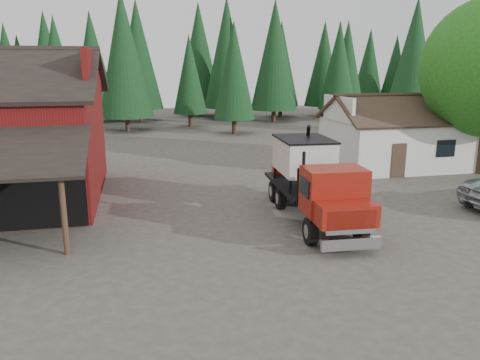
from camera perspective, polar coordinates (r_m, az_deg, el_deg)
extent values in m
plane|color=#484138|center=(15.41, 0.05, -10.25)|extent=(120.00, 120.00, 0.00)
cube|color=maroon|center=(23.84, -17.54, 12.45)|extent=(0.25, 7.00, 2.00)
cylinder|color=#382619|center=(16.78, -20.67, -4.03)|extent=(0.20, 0.20, 2.80)
cube|color=silver|center=(31.55, 18.38, 4.31)|extent=(8.00, 6.00, 3.00)
cube|color=#38281E|center=(30.02, 20.16, 8.06)|extent=(8.60, 3.42, 1.80)
cube|color=#38281E|center=(32.58, 17.34, 8.65)|extent=(8.60, 3.42, 1.80)
cube|color=silver|center=(29.44, 11.92, 8.50)|extent=(0.20, 4.20, 1.50)
cube|color=silver|center=(33.52, 24.63, 8.16)|extent=(0.20, 4.20, 1.50)
cube|color=#38281E|center=(28.32, 18.77, 2.25)|extent=(0.90, 0.06, 2.00)
cube|color=black|center=(29.87, 23.81, 3.54)|extent=(1.20, 0.06, 1.00)
sphere|color=#205A14|center=(30.97, 25.50, 10.05)|extent=(4.40, 4.40, 4.40)
cylinder|color=#382619|center=(45.01, -0.72, 6.70)|extent=(0.44, 0.44, 1.60)
cone|color=black|center=(44.68, -0.74, 13.21)|extent=(3.96, 3.96, 9.00)
cylinder|color=#382619|center=(47.30, 19.80, 6.24)|extent=(0.44, 0.44, 1.60)
cone|color=black|center=(46.99, 20.41, 13.62)|extent=(4.84, 4.84, 11.00)
cylinder|color=#382619|center=(48.08, -13.55, 6.77)|extent=(0.44, 0.44, 1.60)
cone|color=black|center=(47.78, -14.00, 14.65)|extent=(5.28, 5.28, 12.00)
cylinder|color=black|center=(17.05, 8.59, -6.19)|extent=(0.37, 1.01, 1.00)
cylinder|color=black|center=(17.71, 14.50, -5.72)|extent=(0.37, 1.01, 1.00)
cylinder|color=black|center=(21.04, 4.97, -2.25)|extent=(0.37, 1.01, 1.00)
cylinder|color=black|center=(21.58, 9.89, -2.00)|extent=(0.37, 1.01, 1.00)
cylinder|color=black|center=(22.22, 4.17, -1.36)|extent=(0.37, 1.01, 1.00)
cylinder|color=black|center=(22.74, 8.85, -1.15)|extent=(0.37, 1.01, 1.00)
cube|color=black|center=(19.86, 8.69, -2.23)|extent=(1.40, 7.85, 0.36)
cube|color=silver|center=(16.14, 13.38, -7.58)|extent=(2.09, 0.27, 0.41)
cube|color=silver|center=(15.98, 13.40, -5.04)|extent=(1.73, 0.18, 0.82)
cube|color=maroon|center=(16.41, 12.70, -4.00)|extent=(2.10, 1.29, 0.77)
cube|color=maroon|center=(17.33, 11.34, -1.27)|extent=(2.26, 1.65, 1.68)
cube|color=black|center=(16.60, 12.26, -0.99)|extent=(1.91, 0.17, 0.82)
cylinder|color=black|center=(17.67, 7.73, 0.83)|extent=(0.13, 0.13, 1.63)
cube|color=black|center=(18.16, 10.34, -0.68)|extent=(2.23, 0.22, 1.45)
cube|color=black|center=(20.96, 7.65, -0.65)|extent=(2.59, 5.38, 0.15)
cube|color=silver|center=(20.67, 7.77, 2.96)|extent=(2.24, 3.10, 1.45)
cone|color=silver|center=(20.86, 7.69, 0.51)|extent=(2.10, 2.10, 0.64)
cube|color=black|center=(20.55, 7.84, 5.00)|extent=(2.34, 3.20, 0.07)
cylinder|color=black|center=(22.04, 8.16, 3.37)|extent=(0.78, 1.96, 2.77)
cube|color=maroon|center=(22.80, 4.78, 1.24)|extent=(0.58, 0.75, 0.41)
cylinder|color=silver|center=(18.53, 13.58, -3.91)|extent=(0.56, 0.93, 0.51)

